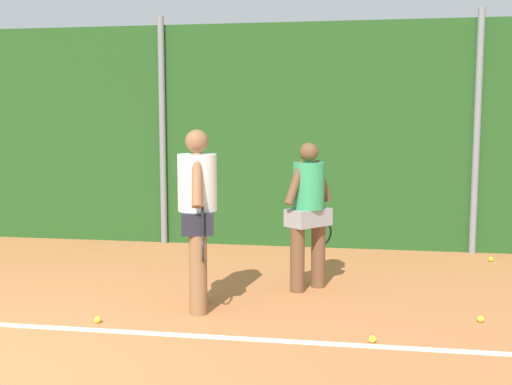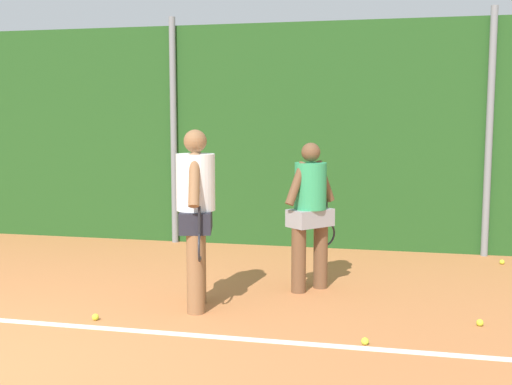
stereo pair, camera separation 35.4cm
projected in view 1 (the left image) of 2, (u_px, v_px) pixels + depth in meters
ground_plane at (48, 317)px, 6.32m from camera, size 24.85×24.85×0.00m
hedge_fence_backdrop at (166, 136)px, 10.00m from camera, size 16.15×0.25×3.37m
fence_post_center at (162, 132)px, 9.82m from camera, size 0.10×0.10×3.49m
fence_post_right at (477, 133)px, 9.05m from camera, size 0.10×0.10×3.49m
court_baseline_paint at (32, 326)px, 6.02m from camera, size 11.80×0.10×0.01m
player_foreground_near at (198, 210)px, 6.46m from camera, size 0.44×0.81×1.85m
player_midcourt at (309, 208)px, 7.22m from camera, size 0.54×0.65×1.69m
tennis_ball_0 at (98, 320)px, 6.12m from camera, size 0.07×0.07×0.07m
tennis_ball_1 at (491, 259)px, 8.73m from camera, size 0.07×0.07×0.07m
tennis_ball_3 at (372, 339)px, 5.59m from camera, size 0.07×0.07×0.07m
tennis_ball_4 at (481, 319)px, 6.15m from camera, size 0.07×0.07×0.07m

